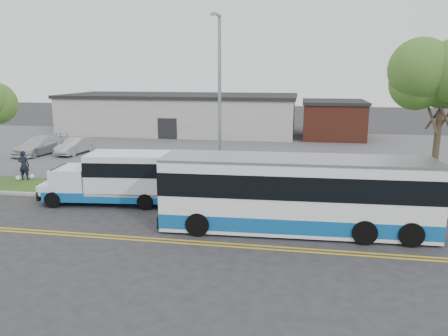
% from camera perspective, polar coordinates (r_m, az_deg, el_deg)
% --- Properties ---
extents(ground, '(140.00, 140.00, 0.00)m').
position_cam_1_polar(ground, '(22.40, -9.49, -5.25)').
color(ground, '#28282B').
rests_on(ground, ground).
extents(lane_line_north, '(70.00, 0.12, 0.01)m').
position_cam_1_polar(lane_line_north, '(19.03, -13.38, -8.65)').
color(lane_line_north, gold).
rests_on(lane_line_north, ground).
extents(lane_line_south, '(70.00, 0.12, 0.01)m').
position_cam_1_polar(lane_line_south, '(18.77, -13.75, -8.96)').
color(lane_line_south, gold).
rests_on(lane_line_south, ground).
extents(curb, '(80.00, 0.30, 0.15)m').
position_cam_1_polar(curb, '(23.37, -8.60, -4.28)').
color(curb, '#9E9B93').
rests_on(curb, ground).
extents(verge, '(80.00, 3.30, 0.10)m').
position_cam_1_polar(verge, '(25.02, -7.29, -3.17)').
color(verge, '#314818').
rests_on(verge, ground).
extents(parking_lot, '(80.00, 25.00, 0.10)m').
position_cam_1_polar(parking_lot, '(38.37, -1.03, 2.40)').
color(parking_lot, '#4C4C4F').
rests_on(parking_lot, ground).
extents(commercial_building, '(25.40, 10.40, 4.35)m').
position_cam_1_polar(commercial_building, '(49.13, -5.70, 7.06)').
color(commercial_building, '#9E9E99').
rests_on(commercial_building, ground).
extents(brick_wing, '(6.30, 7.30, 3.90)m').
position_cam_1_polar(brick_wing, '(46.43, 14.08, 6.16)').
color(brick_wing, brown).
rests_on(brick_wing, ground).
extents(tree_east, '(5.20, 5.20, 8.33)m').
position_cam_1_polar(tree_east, '(24.03, 26.69, 9.86)').
color(tree_east, '#3D3021').
rests_on(tree_east, verge).
extents(streetlight_near, '(0.35, 1.53, 9.50)m').
position_cam_1_polar(streetlight_near, '(23.25, -0.61, 8.72)').
color(streetlight_near, gray).
rests_on(streetlight_near, verge).
extents(shuttle_bus, '(7.15, 2.99, 2.67)m').
position_cam_1_polar(shuttle_bus, '(23.35, -13.67, -1.08)').
color(shuttle_bus, '#0E549D').
rests_on(shuttle_bus, ground).
extents(transit_bus, '(11.65, 3.17, 3.21)m').
position_cam_1_polar(transit_bus, '(18.97, 9.35, -3.38)').
color(transit_bus, white).
rests_on(transit_bus, ground).
extents(pedestrian, '(0.72, 0.52, 1.85)m').
position_cam_1_polar(pedestrian, '(30.04, -24.68, 0.32)').
color(pedestrian, black).
rests_on(pedestrian, verge).
extents(parked_car_a, '(1.85, 4.12, 1.31)m').
position_cam_1_polar(parked_car_a, '(38.11, -18.88, 2.73)').
color(parked_car_a, '#A8ACB0').
rests_on(parked_car_a, parking_lot).
extents(parked_car_b, '(2.86, 5.31, 1.46)m').
position_cam_1_polar(parked_car_b, '(39.05, -22.97, 2.74)').
color(parked_car_b, silver).
rests_on(parked_car_b, parking_lot).
extents(grocery_bag_left, '(0.32, 0.32, 0.32)m').
position_cam_1_polar(grocery_bag_left, '(30.16, -25.28, -1.18)').
color(grocery_bag_left, white).
rests_on(grocery_bag_left, verge).
extents(grocery_bag_right, '(0.32, 0.32, 0.32)m').
position_cam_1_polar(grocery_bag_right, '(30.22, -23.81, -1.02)').
color(grocery_bag_right, white).
rests_on(grocery_bag_right, verge).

